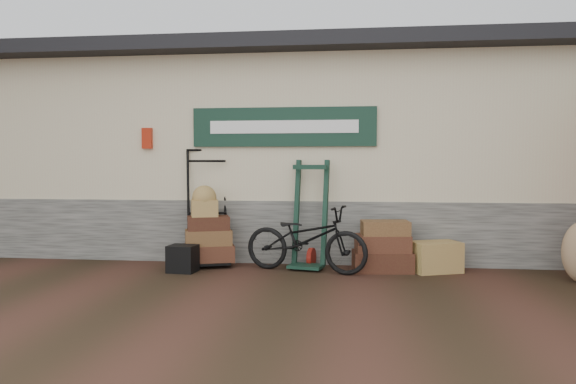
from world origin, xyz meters
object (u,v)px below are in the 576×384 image
at_px(green_barrow, 310,214).
at_px(black_trunk, 183,259).
at_px(porter_trolley, 207,205).
at_px(wicker_hamper, 436,257).
at_px(suitcase_stack, 383,246).
at_px(bicycle, 306,235).

bearing_deg(green_barrow, black_trunk, -150.55).
distance_m(porter_trolley, wicker_hamper, 3.22).
xyz_separation_m(porter_trolley, suitcase_stack, (2.45, -0.22, -0.50)).
bearing_deg(black_trunk, bicycle, 7.43).
distance_m(porter_trolley, green_barrow, 1.48).
height_order(wicker_hamper, bicycle, bicycle).
distance_m(porter_trolley, suitcase_stack, 2.51).
relative_size(suitcase_stack, bicycle, 0.46).
relative_size(black_trunk, bicycle, 0.21).
bearing_deg(black_trunk, porter_trolley, 73.92).
bearing_deg(suitcase_stack, wicker_hamper, 2.22).
bearing_deg(green_barrow, porter_trolley, -171.67).
distance_m(wicker_hamper, black_trunk, 3.35).
xyz_separation_m(porter_trolley, wicker_hamper, (3.15, -0.19, -0.64)).
relative_size(porter_trolley, bicycle, 0.99).
height_order(black_trunk, bicycle, bicycle).
distance_m(black_trunk, bicycle, 1.66).
bearing_deg(bicycle, suitcase_stack, -65.10).
height_order(green_barrow, black_trunk, green_barrow).
bearing_deg(bicycle, wicker_hamper, -68.22).
bearing_deg(porter_trolley, suitcase_stack, -23.96).
distance_m(green_barrow, wicker_hamper, 1.76).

